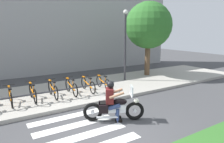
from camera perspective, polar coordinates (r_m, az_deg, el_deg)
The scene contains 17 objects.
ground_plane at distance 6.83m, azimuth -2.62°, elevation -16.16°, with size 48.00×48.00×0.00m, color #424244.
sidewalk at distance 10.54m, azimuth -14.34°, elevation -5.98°, with size 24.00×4.40×0.15m, color #A8A399.
crosswalk_stripe_2 at distance 6.58m, azimuth -7.59°, elevation -17.34°, with size 2.80×0.40×0.01m, color white.
crosswalk_stripe_3 at distance 7.24m, azimuth -10.30°, elevation -14.62°, with size 2.80×0.40×0.01m, color white.
crosswalk_stripe_4 at distance 7.92m, azimuth -12.49°, elevation -12.34°, with size 2.80×0.40×0.01m, color white.
motorcycle at distance 7.31m, azimuth 0.59°, elevation -10.18°, with size 1.98×1.13×1.27m.
rider at distance 7.18m, azimuth -0.01°, elevation -7.43°, with size 0.77×0.71×1.46m.
bicycle_1 at distance 9.43m, azimuth -26.61°, elevation -6.24°, with size 0.48×1.64×0.76m.
bicycle_2 at distance 9.53m, azimuth -21.35°, elevation -5.54°, with size 0.48×1.70×0.80m.
bicycle_3 at distance 9.71m, azimuth -16.24°, elevation -4.88°, with size 0.48×1.66×0.80m.
bicycle_4 at distance 9.96m, azimuth -11.37°, elevation -4.25°, with size 0.48×1.69×0.79m.
bicycle_5 at distance 10.29m, azimuth -6.78°, elevation -3.69°, with size 0.48×1.72×0.75m.
bicycle_6 at distance 10.68m, azimuth -2.50°, elevation -3.10°, with size 0.48×1.56×0.74m.
bike_rack at distance 9.18m, azimuth -15.31°, elevation -5.36°, with size 5.88×0.07×0.49m.
street_lamp at distance 12.36m, azimuth 3.75°, elevation 8.97°, with size 0.28×0.28×4.37m.
tree_near_rack at distance 14.02m, azimuth 10.20°, elevation 12.56°, with size 3.10×3.10×5.06m.
building_backdrop at distance 15.66m, azimuth -21.69°, elevation 14.43°, with size 24.00×1.20×8.41m, color #9A9A9A.
Camera 1 is at (-2.94, -5.29, 3.15)m, focal length 32.59 mm.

